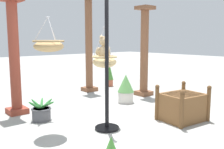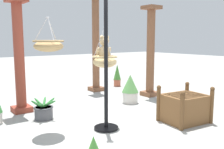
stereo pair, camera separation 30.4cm
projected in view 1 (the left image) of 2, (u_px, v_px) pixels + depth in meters
The scene contains 12 objects.
ground_plane at pixel (117, 126), 4.76m from camera, with size 40.00×40.00×0.00m, color #9E9E99.
display_pole_central at pixel (107, 90), 4.50m from camera, with size 0.44×0.44×2.35m.
hanging_basket_with_teddy at pixel (105, 61), 4.71m from camera, with size 0.47×0.47×0.76m.
teddy_bear at pixel (104, 50), 4.70m from camera, with size 0.32×0.29×0.47m.
hanging_basket_left_high at pixel (49, 45), 4.25m from camera, with size 0.53×0.53×0.59m.
greenhouse_pillar_left at pixel (89, 45), 7.77m from camera, with size 0.42×0.42×2.97m.
greenhouse_pillar_right at pixel (14, 59), 5.39m from camera, with size 0.42×0.42×2.51m.
greenhouse_pillar_far_back at pixel (144, 53), 7.20m from camera, with size 0.43×0.43×2.54m.
wooden_planter_box at pixel (182, 106), 5.05m from camera, with size 0.94×0.82×0.72m.
potted_plant_fern_front at pixel (110, 75), 8.70m from camera, with size 0.27×0.27×0.76m.
potted_plant_bushy_green at pixel (126, 88), 6.45m from camera, with size 0.42×0.42×0.73m.
potted_plant_small_succulent at pixel (41, 112), 5.05m from camera, with size 0.52×0.50×0.44m.
Camera 1 is at (-3.04, -3.42, 1.63)m, focal length 40.36 mm.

